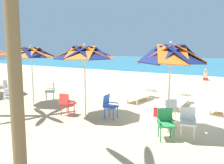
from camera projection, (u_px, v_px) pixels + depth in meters
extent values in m
plane|color=#D3B784|center=(180.00, 113.00, 8.84)|extent=(80.00, 80.00, 0.00)
cube|color=white|center=(218.00, 77.00, 19.48)|extent=(80.00, 0.70, 0.01)
cylinder|color=silver|center=(169.00, 97.00, 6.62)|extent=(0.05, 0.05, 2.21)
cube|color=orange|center=(188.00, 54.00, 6.35)|extent=(1.13, 1.05, 0.55)
cube|color=navy|center=(181.00, 54.00, 6.71)|extent=(1.07, 1.09, 0.55)
cube|color=orange|center=(169.00, 53.00, 6.90)|extent=(1.05, 1.13, 0.55)
cube|color=navy|center=(158.00, 53.00, 6.82)|extent=(1.09, 1.07, 0.55)
cube|color=orange|center=(153.00, 54.00, 6.50)|extent=(1.13, 1.05, 0.55)
cube|color=navy|center=(159.00, 54.00, 6.14)|extent=(1.07, 1.09, 0.55)
cube|color=orange|center=(173.00, 54.00, 5.94)|extent=(1.05, 1.13, 0.55)
cube|color=navy|center=(185.00, 54.00, 6.03)|extent=(1.09, 1.07, 0.55)
sphere|color=silver|center=(171.00, 43.00, 6.38)|extent=(0.08, 0.08, 0.08)
cube|color=#2D8C4C|center=(166.00, 125.00, 6.22)|extent=(0.60, 0.60, 0.05)
cube|color=#2D8C4C|center=(165.00, 115.00, 6.38)|extent=(0.41, 0.29, 0.40)
cube|color=#2D8C4C|center=(173.00, 121.00, 6.20)|extent=(0.23, 0.36, 0.03)
cube|color=#2D8C4C|center=(159.00, 121.00, 6.21)|extent=(0.23, 0.36, 0.03)
cylinder|color=#2D8C4C|center=(174.00, 135.00, 6.07)|extent=(0.04, 0.04, 0.41)
cylinder|color=#2D8C4C|center=(161.00, 135.00, 6.08)|extent=(0.04, 0.04, 0.41)
cylinder|color=#2D8C4C|center=(171.00, 130.00, 6.42)|extent=(0.04, 0.04, 0.41)
cylinder|color=#2D8C4C|center=(158.00, 130.00, 6.43)|extent=(0.04, 0.04, 0.41)
cube|color=white|center=(188.00, 123.00, 6.36)|extent=(0.54, 0.54, 0.05)
cube|color=white|center=(188.00, 113.00, 6.51)|extent=(0.43, 0.20, 0.40)
cube|color=white|center=(195.00, 120.00, 6.29)|extent=(0.14, 0.39, 0.03)
cube|color=white|center=(180.00, 119.00, 6.40)|extent=(0.14, 0.39, 0.03)
cylinder|color=white|center=(194.00, 134.00, 6.18)|extent=(0.04, 0.04, 0.41)
cylinder|color=white|center=(181.00, 132.00, 6.28)|extent=(0.04, 0.04, 0.41)
cylinder|color=white|center=(193.00, 129.00, 6.51)|extent=(0.04, 0.04, 0.41)
cylinder|color=white|center=(181.00, 128.00, 6.61)|extent=(0.04, 0.04, 0.41)
cube|color=white|center=(168.00, 110.00, 7.65)|extent=(0.62, 0.62, 0.05)
cube|color=white|center=(171.00, 105.00, 7.43)|extent=(0.36, 0.37, 0.40)
cube|color=white|center=(163.00, 108.00, 7.58)|extent=(0.32, 0.30, 0.03)
cube|color=white|center=(173.00, 107.00, 7.69)|extent=(0.32, 0.30, 0.03)
cylinder|color=white|center=(161.00, 116.00, 7.81)|extent=(0.04, 0.04, 0.41)
cylinder|color=white|center=(170.00, 115.00, 7.90)|extent=(0.04, 0.04, 0.41)
cylinder|color=white|center=(166.00, 119.00, 7.47)|extent=(0.04, 0.04, 0.41)
cylinder|color=white|center=(175.00, 118.00, 7.56)|extent=(0.04, 0.04, 0.41)
cylinder|color=silver|center=(85.00, 87.00, 8.23)|extent=(0.05, 0.05, 2.26)
cube|color=orange|center=(99.00, 52.00, 7.95)|extent=(1.23, 1.16, 0.46)
cube|color=navy|center=(97.00, 52.00, 8.34)|extent=(1.16, 1.24, 0.46)
cube|color=orange|center=(88.00, 52.00, 8.55)|extent=(1.16, 1.23, 0.46)
cube|color=navy|center=(78.00, 52.00, 8.46)|extent=(1.24, 1.16, 0.46)
cube|color=orange|center=(70.00, 52.00, 8.11)|extent=(1.23, 1.16, 0.46)
cube|color=navy|center=(71.00, 53.00, 7.72)|extent=(1.16, 1.24, 0.46)
cube|color=orange|center=(80.00, 53.00, 7.52)|extent=(1.16, 1.23, 0.46)
cube|color=navy|center=(92.00, 53.00, 7.61)|extent=(1.24, 1.16, 0.46)
sphere|color=silver|center=(84.00, 45.00, 7.99)|extent=(0.08, 0.08, 0.08)
cube|color=red|center=(67.00, 104.00, 8.52)|extent=(0.47, 0.47, 0.05)
cube|color=red|center=(64.00, 99.00, 8.31)|extent=(0.42, 0.12, 0.40)
cube|color=red|center=(63.00, 101.00, 8.59)|extent=(0.07, 0.40, 0.03)
cube|color=red|center=(72.00, 102.00, 8.41)|extent=(0.07, 0.40, 0.03)
cylinder|color=red|center=(67.00, 108.00, 8.79)|extent=(0.04, 0.04, 0.41)
cylinder|color=red|center=(74.00, 109.00, 8.63)|extent=(0.04, 0.04, 0.41)
cylinder|color=red|center=(61.00, 110.00, 8.48)|extent=(0.04, 0.04, 0.41)
cylinder|color=red|center=(68.00, 112.00, 8.32)|extent=(0.04, 0.04, 0.41)
cube|color=blue|center=(111.00, 107.00, 8.10)|extent=(0.47, 0.47, 0.05)
cube|color=blue|center=(106.00, 100.00, 8.15)|extent=(0.13, 0.42, 0.40)
cube|color=blue|center=(114.00, 103.00, 8.26)|extent=(0.40, 0.07, 0.03)
cube|color=blue|center=(109.00, 105.00, 7.90)|extent=(0.40, 0.07, 0.03)
cylinder|color=blue|center=(118.00, 112.00, 8.21)|extent=(0.04, 0.04, 0.41)
cylinder|color=blue|center=(113.00, 115.00, 7.90)|extent=(0.04, 0.04, 0.41)
cylinder|color=blue|center=(109.00, 111.00, 8.37)|extent=(0.04, 0.04, 0.41)
cylinder|color=blue|center=(105.00, 114.00, 8.05)|extent=(0.04, 0.04, 0.41)
cylinder|color=silver|center=(33.00, 80.00, 10.11)|extent=(0.05, 0.05, 2.23)
cube|color=orange|center=(41.00, 52.00, 9.85)|extent=(1.13, 1.05, 0.47)
cube|color=navy|center=(42.00, 52.00, 10.21)|extent=(1.06, 1.10, 0.47)
cube|color=orange|center=(36.00, 52.00, 10.40)|extent=(1.05, 1.13, 0.47)
cube|color=navy|center=(28.00, 52.00, 10.31)|extent=(1.10, 1.06, 0.47)
cube|color=orange|center=(21.00, 52.00, 10.00)|extent=(1.13, 1.05, 0.47)
cube|color=navy|center=(20.00, 52.00, 9.64)|extent=(1.06, 1.10, 0.47)
cube|color=orange|center=(25.00, 52.00, 9.45)|extent=(1.05, 1.13, 0.47)
cube|color=navy|center=(34.00, 52.00, 9.54)|extent=(1.10, 1.06, 0.47)
sphere|color=silver|center=(31.00, 46.00, 9.88)|extent=(0.08, 0.08, 0.08)
cube|color=white|center=(12.00, 98.00, 9.43)|extent=(0.55, 0.55, 0.05)
cube|color=white|center=(7.00, 93.00, 9.45)|extent=(0.21, 0.43, 0.40)
cube|color=white|center=(15.00, 95.00, 9.61)|extent=(0.39, 0.15, 0.03)
cube|color=white|center=(8.00, 97.00, 9.23)|extent=(0.39, 0.15, 0.03)
cylinder|color=white|center=(19.00, 103.00, 9.59)|extent=(0.04, 0.04, 0.41)
cylinder|color=white|center=(13.00, 105.00, 9.26)|extent=(0.04, 0.04, 0.41)
cylinder|color=white|center=(12.00, 103.00, 9.68)|extent=(0.04, 0.04, 0.41)
cylinder|color=white|center=(6.00, 105.00, 9.35)|extent=(0.04, 0.04, 0.41)
cube|color=white|center=(50.00, 92.00, 10.86)|extent=(0.62, 0.62, 0.05)
cube|color=white|center=(54.00, 87.00, 10.86)|extent=(0.36, 0.37, 0.40)
cube|color=white|center=(49.00, 90.00, 10.65)|extent=(0.32, 0.30, 0.03)
cube|color=white|center=(50.00, 89.00, 11.03)|extent=(0.32, 0.30, 0.03)
cylinder|color=white|center=(46.00, 97.00, 10.69)|extent=(0.04, 0.04, 0.41)
cylinder|color=white|center=(47.00, 96.00, 11.03)|extent=(0.04, 0.04, 0.41)
cylinder|color=white|center=(54.00, 97.00, 10.76)|extent=(0.04, 0.04, 0.41)
cylinder|color=white|center=(54.00, 96.00, 11.10)|extent=(0.04, 0.04, 0.41)
cube|color=white|center=(2.00, 88.00, 11.87)|extent=(0.61, 0.61, 0.05)
cube|color=white|center=(5.00, 84.00, 11.85)|extent=(0.31, 0.40, 0.40)
cube|color=white|center=(0.00, 87.00, 11.66)|extent=(0.35, 0.25, 0.03)
cube|color=white|center=(3.00, 85.00, 12.05)|extent=(0.35, 0.25, 0.03)
cylinder|color=white|center=(0.00, 92.00, 12.08)|extent=(0.04, 0.04, 0.41)
cylinder|color=white|center=(4.00, 93.00, 11.74)|extent=(0.04, 0.04, 0.41)
cylinder|color=white|center=(7.00, 92.00, 12.09)|extent=(0.04, 0.04, 0.41)
cube|color=white|center=(223.00, 106.00, 8.95)|extent=(0.99, 1.80, 0.06)
cube|color=white|center=(224.00, 114.00, 8.34)|extent=(0.06, 0.06, 0.22)
cube|color=white|center=(210.00, 111.00, 8.69)|extent=(0.06, 0.06, 0.22)
cube|color=white|center=(221.00, 105.00, 9.60)|extent=(0.06, 0.06, 0.22)
cube|color=white|center=(178.00, 102.00, 9.66)|extent=(0.65, 1.70, 0.06)
cube|color=white|center=(184.00, 93.00, 10.53)|extent=(0.61, 0.48, 0.36)
cube|color=white|center=(180.00, 109.00, 9.02)|extent=(0.06, 0.06, 0.22)
cube|color=white|center=(167.00, 107.00, 9.28)|extent=(0.06, 0.06, 0.22)
cube|color=white|center=(187.00, 102.00, 10.10)|extent=(0.06, 0.06, 0.22)
cube|color=white|center=(176.00, 101.00, 10.36)|extent=(0.06, 0.06, 0.22)
cube|color=white|center=(140.00, 96.00, 10.80)|extent=(0.84, 1.77, 0.06)
cube|color=white|center=(150.00, 89.00, 11.59)|extent=(0.66, 0.55, 0.36)
cube|color=white|center=(137.00, 102.00, 10.17)|extent=(0.06, 0.06, 0.22)
cube|color=white|center=(128.00, 100.00, 10.49)|extent=(0.06, 0.06, 0.22)
cube|color=white|center=(151.00, 97.00, 11.16)|extent=(0.06, 0.06, 0.22)
cube|color=white|center=(142.00, 96.00, 11.48)|extent=(0.06, 0.06, 0.22)
cylinder|color=brown|center=(13.00, 36.00, 3.94)|extent=(0.25, 0.30, 5.53)
cube|color=red|center=(161.00, 112.00, 8.36)|extent=(0.48, 0.32, 0.36)
cube|color=white|center=(161.00, 107.00, 8.33)|extent=(0.50, 0.34, 0.04)
cube|color=red|center=(205.00, 79.00, 17.60)|extent=(0.30, 0.24, 0.20)
cube|color=tan|center=(205.00, 75.00, 17.53)|extent=(0.30, 0.25, 0.54)
sphere|color=tan|center=(206.00, 70.00, 17.47)|extent=(0.20, 0.20, 0.20)
cube|color=tan|center=(206.00, 79.00, 17.95)|extent=(0.26, 0.76, 0.14)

